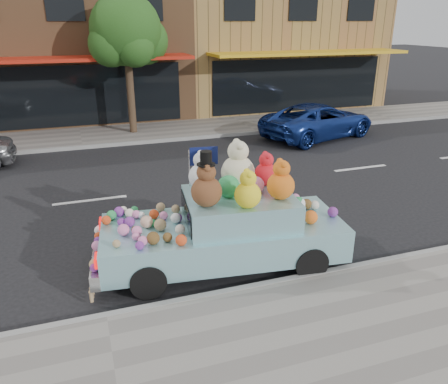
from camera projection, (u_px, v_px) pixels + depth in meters
name	position (u px, v px, depth m)	size (l,w,h in m)	color
ground	(90.00, 201.00, 10.99)	(120.00, 120.00, 0.00)	black
far_sidewalk	(81.00, 137.00, 16.69)	(60.00, 3.00, 0.12)	gray
near_kerb	(107.00, 317.00, 6.57)	(60.00, 0.12, 0.13)	gray
far_kerb	(83.00, 147.00, 15.37)	(60.00, 0.12, 0.13)	gray
storefront_mid	(68.00, 34.00, 20.20)	(10.00, 9.80, 7.30)	#8E603C
storefront_right	(266.00, 32.00, 23.20)	(10.00, 9.80, 7.30)	olive
street_tree	(127.00, 36.00, 16.01)	(3.00, 2.70, 5.22)	#38281C
car_blue	(318.00, 121.00, 16.69)	(2.16, 4.69, 1.30)	navy
art_car	(225.00, 224.00, 7.87)	(4.66, 2.27, 2.30)	black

